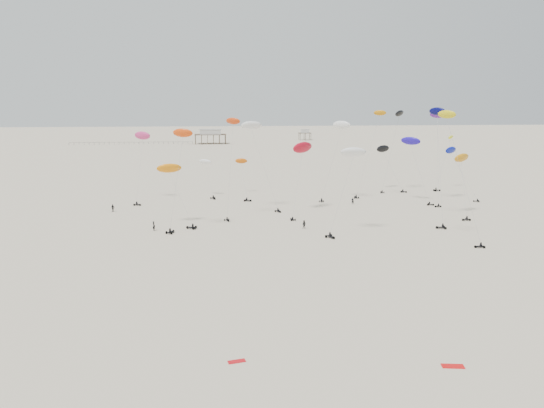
{
  "coord_description": "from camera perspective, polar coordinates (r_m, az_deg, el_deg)",
  "views": [
    {
      "loc": [
        -11.95,
        -10.59,
        25.57
      ],
      "look_at": [
        0.0,
        88.0,
        7.0
      ],
      "focal_mm": 35.0,
      "sensor_mm": 36.0,
      "label": 1
    }
  ],
  "objects": [
    {
      "name": "rig_9",
      "position": [
        154.48,
        18.99,
        4.85
      ],
      "size": [
        8.2,
        10.05,
        15.33
      ],
      "rotation": [
        0.0,
        0.0,
        1.19
      ],
      "color": "black",
      "rests_on": "ground"
    },
    {
      "name": "rig_16",
      "position": [
        145.41,
        7.23,
        7.37
      ],
      "size": [
        9.71,
        7.87,
        21.62
      ],
      "rotation": [
        0.0,
        0.0,
        5.96
      ],
      "color": "black",
      "rests_on": "ground"
    },
    {
      "name": "rig_8",
      "position": [
        163.93,
        13.32,
        8.47
      ],
      "size": [
        9.28,
        8.46,
        24.47
      ],
      "rotation": [
        0.0,
        0.0,
        0.03
      ],
      "color": "black",
      "rests_on": "ground"
    },
    {
      "name": "grounded_kite_b",
      "position": [
        56.07,
        -3.81,
        -16.57
      ],
      "size": [
        1.9,
        1.03,
        0.07
      ],
      "primitive_type": "cube",
      "rotation": [
        0.0,
        0.0,
        0.19
      ],
      "color": "red",
      "rests_on": "ground"
    },
    {
      "name": "pavilion_small",
      "position": [
        397.77,
        3.55,
        7.39
      ],
      "size": [
        9.0,
        7.0,
        8.0
      ],
      "color": "brown",
      "rests_on": "ground"
    },
    {
      "name": "rig_13",
      "position": [
        132.3,
        19.78,
        3.77
      ],
      "size": [
        6.14,
        11.68,
        15.37
      ],
      "rotation": [
        0.0,
        0.0,
        1.82
      ],
      "color": "black",
      "rests_on": "ground"
    },
    {
      "name": "ground_plane",
      "position": [
        212.47,
        -3.64,
        3.66
      ],
      "size": [
        900.0,
        900.0,
        0.0
      ],
      "primitive_type": "plane",
      "color": "beige"
    },
    {
      "name": "rig_4",
      "position": [
        147.94,
        -13.85,
        6.09
      ],
      "size": [
        5.4,
        13.65,
        19.54
      ],
      "rotation": [
        0.0,
        0.0,
        4.14
      ],
      "color": "black",
      "rests_on": "ground"
    },
    {
      "name": "rig_5",
      "position": [
        110.06,
        -9.92,
        4.74
      ],
      "size": [
        6.37,
        7.7,
        21.09
      ],
      "rotation": [
        0.0,
        0.0,
        5.75
      ],
      "color": "black",
      "rests_on": "ground"
    },
    {
      "name": "rig_1",
      "position": [
        150.42,
        10.56,
        6.21
      ],
      "size": [
        9.43,
        4.88,
        24.33
      ],
      "rotation": [
        0.0,
        0.0,
        6.35
      ],
      "color": "black",
      "rests_on": "ground"
    },
    {
      "name": "rig_7",
      "position": [
        170.56,
        17.99,
        4.22
      ],
      "size": [
        9.21,
        8.87,
        17.15
      ],
      "rotation": [
        0.0,
        0.0,
        4.68
      ],
      "color": "black",
      "rests_on": "ground"
    },
    {
      "name": "rig_19",
      "position": [
        106.75,
        8.24,
        3.69
      ],
      "size": [
        9.33,
        7.87,
        17.68
      ],
      "rotation": [
        0.0,
        0.0,
        3.57
      ],
      "color": "black",
      "rests_on": "ground"
    },
    {
      "name": "rig_3",
      "position": [
        120.82,
        -4.35,
        6.47
      ],
      "size": [
        4.6,
        8.1,
        22.97
      ],
      "rotation": [
        0.0,
        0.0,
        3.44
      ],
      "color": "black",
      "rests_on": "ground"
    },
    {
      "name": "spectator_3",
      "position": [
        140.61,
        8.66,
        -0.01
      ],
      "size": [
        0.84,
        0.67,
        2.01
      ],
      "primitive_type": "imported",
      "rotation": [
        0.0,
        0.0,
        2.88
      ],
      "color": "black",
      "rests_on": "ground"
    },
    {
      "name": "rig_18",
      "position": [
        145.98,
        14.88,
        5.93
      ],
      "size": [
        7.2,
        10.83,
        17.91
      ],
      "rotation": [
        0.0,
        0.0,
        4.18
      ],
      "color": "black",
      "rests_on": "ground"
    },
    {
      "name": "spectator_1",
      "position": [
        111.81,
        3.47,
        -2.65
      ],
      "size": [
        1.15,
        1.07,
        2.05
      ],
      "primitive_type": "imported",
      "rotation": [
        0.0,
        0.0,
        5.62
      ],
      "color": "black",
      "rests_on": "ground"
    },
    {
      "name": "rig_2",
      "position": [
        122.58,
        17.5,
        5.58
      ],
      "size": [
        6.04,
        15.26,
        26.04
      ],
      "rotation": [
        0.0,
        0.0,
        1.41
      ],
      "color": "black",
      "rests_on": "ground"
    },
    {
      "name": "rig_14",
      "position": [
        166.88,
        12.13,
        5.26
      ],
      "size": [
        7.67,
        11.72,
        14.75
      ],
      "rotation": [
        0.0,
        0.0,
        4.03
      ],
      "color": "black",
      "rests_on": "ground"
    },
    {
      "name": "rig_0",
      "position": [
        151.31,
        -6.97,
        3.57
      ],
      "size": [
        5.44,
        10.32,
        11.34
      ],
      "rotation": [
        0.0,
        0.0,
        3.59
      ],
      "color": "black",
      "rests_on": "ground"
    },
    {
      "name": "rig_17",
      "position": [
        115.94,
        -10.57,
        2.66
      ],
      "size": [
        8.87,
        9.15,
        14.02
      ],
      "rotation": [
        0.0,
        0.0,
        1.23
      ],
      "color": "black",
      "rests_on": "ground"
    },
    {
      "name": "rig_11",
      "position": [
        151.06,
        -3.08,
        3.09
      ],
      "size": [
        3.75,
        16.93,
        16.93
      ],
      "rotation": [
        0.0,
        0.0,
        4.29
      ],
      "color": "black",
      "rests_on": "ground"
    },
    {
      "name": "rig_12",
      "position": [
        104.59,
        19.29,
        4.98
      ],
      "size": [
        6.79,
        10.53,
        24.95
      ],
      "rotation": [
        0.0,
        0.0,
        1.62
      ],
      "color": "black",
      "rests_on": "ground"
    },
    {
      "name": "pier_fence",
      "position": [
        364.89,
        -14.87,
        6.34
      ],
      "size": [
        80.2,
        0.2,
        1.5
      ],
      "color": "black",
      "rests_on": "ground"
    },
    {
      "name": "spectator_0",
      "position": [
        112.49,
        -12.57,
        -2.81
      ],
      "size": [
        0.94,
        1.02,
        2.31
      ],
      "primitive_type": "imported",
      "rotation": [
        0.0,
        0.0,
        2.13
      ],
      "color": "black",
      "rests_on": "ground"
    },
    {
      "name": "spectator_2",
      "position": [
        134.81,
        -16.74,
        -0.8
      ],
      "size": [
        1.46,
        1.16,
        2.18
      ],
      "primitive_type": "imported",
      "rotation": [
        0.0,
        0.0,
        5.86
      ],
      "color": "black",
      "rests_on": "ground"
    },
    {
      "name": "rig_15",
      "position": [
        129.23,
        3.25,
        5.74
      ],
      "size": [
        8.55,
        16.29,
        19.07
      ],
      "rotation": [
        0.0,
        0.0,
        0.3
      ],
      "color": "black",
      "rests_on": "ground"
    },
    {
      "name": "rig_10",
      "position": [
        147.07,
        17.37,
        7.61
      ],
      "size": [
        5.69,
        12.44,
        24.54
      ],
      "rotation": [
        0.0,
        0.0,
        1.83
      ],
      "color": "black",
      "rests_on": "ground"
    },
    {
      "name": "rig_6",
      "position": [
        130.66,
        -1.81,
        7.17
      ],
      "size": [
        9.62,
        8.53,
        22.19
      ],
      "rotation": [
        0.0,
        0.0,
        3.59
      ],
      "color": "black",
      "rests_on": "ground"
    },
    {
      "name": "pavilion_main",
      "position": [
        361.22,
        -6.64,
        7.13
      ],
      "size": [
        21.0,
        13.0,
        9.8
      ],
      "color": "brown",
      "rests_on": "ground"
    },
    {
      "name": "grounded_kite_a",
      "position": [
        57.92,
        18.87,
        -16.21
      ],
      "size": [
        2.32,
        1.27,
        0.08
      ],
      "primitive_type": "cube",
      "rotation": [
        0.0,
        0.0,
        -0.18
      ],
      "color": "red",
      "rests_on": "ground"
    }
  ]
}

